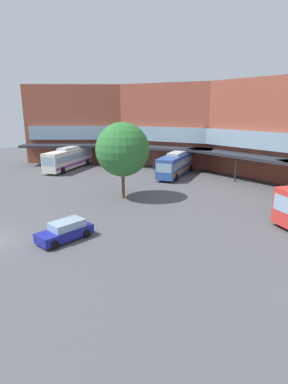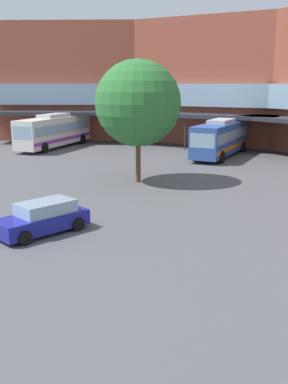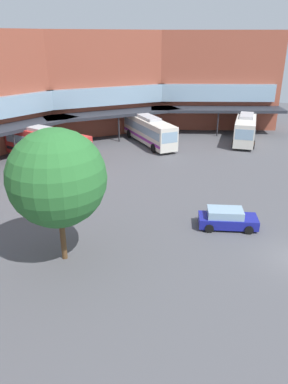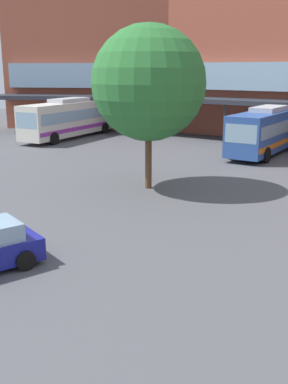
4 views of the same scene
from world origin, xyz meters
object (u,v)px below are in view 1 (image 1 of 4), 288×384
bus_0 (176,164)px  bus_1 (69,158)px  plaza_tree (123,150)px  parked_car (65,231)px

bus_0 → bus_1: bearing=-83.3°
plaza_tree → bus_0: bearing=123.4°
bus_1 → parked_car: bearing=30.2°
bus_0 → plaza_tree: size_ratio=1.18×
bus_0 → parked_car: size_ratio=2.15×
parked_car → bus_1: bearing=-124.6°
bus_1 → plaza_tree: plaza_tree is taller
bus_0 → plaza_tree: 14.90m
parked_car → plaza_tree: size_ratio=0.55×
plaza_tree → bus_1: bearing=-175.3°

